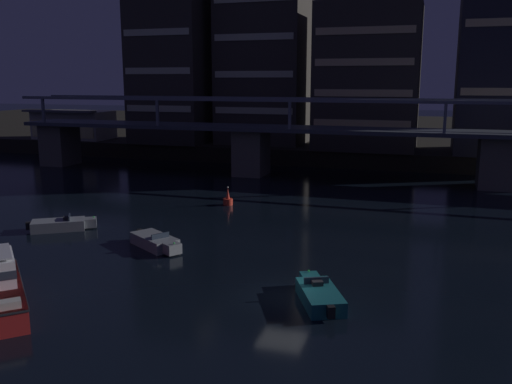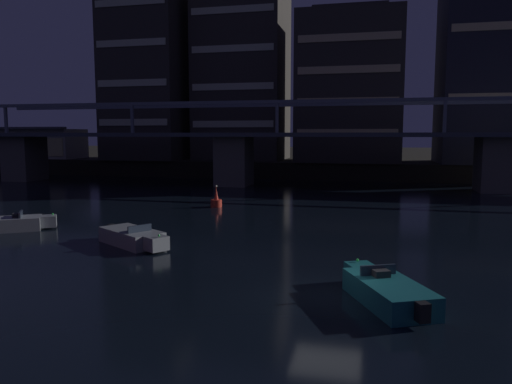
% 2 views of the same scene
% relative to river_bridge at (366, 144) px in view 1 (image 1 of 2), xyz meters
% --- Properties ---
extents(ground_plane, '(400.00, 400.00, 0.00)m').
position_rel_river_bridge_xyz_m(ground_plane, '(0.00, -36.61, -4.24)').
color(ground_plane, black).
extents(far_riverbank, '(240.00, 80.00, 2.20)m').
position_rel_river_bridge_xyz_m(far_riverbank, '(0.00, 48.01, -3.14)').
color(far_riverbank, black).
rests_on(far_riverbank, ground).
extents(river_bridge, '(88.91, 6.40, 9.38)m').
position_rel_river_bridge_xyz_m(river_bridge, '(0.00, 0.00, 0.00)').
color(river_bridge, '#605B51').
rests_on(river_bridge, ground).
extents(tower_west_low, '(10.95, 12.23, 26.87)m').
position_rel_river_bridge_xyz_m(tower_west_low, '(-30.28, 13.80, 11.25)').
color(tower_west_low, '#38332D').
rests_on(tower_west_low, far_riverbank).
extents(tower_west_tall, '(12.37, 11.05, 25.68)m').
position_rel_river_bridge_xyz_m(tower_west_tall, '(-17.09, 16.32, 10.65)').
color(tower_west_tall, '#38332D').
rests_on(tower_west_tall, far_riverbank).
extents(tower_central, '(13.35, 10.55, 19.68)m').
position_rel_river_bridge_xyz_m(tower_central, '(-1.62, 13.02, 7.65)').
color(tower_central, '#38332D').
rests_on(tower_central, far_riverbank).
extents(waterfront_pavilion, '(12.40, 7.40, 4.70)m').
position_rel_river_bridge_xyz_m(waterfront_pavilion, '(-47.71, 11.91, 0.20)').
color(waterfront_pavilion, '#B2AD9E').
rests_on(waterfront_pavilion, far_riverbank).
extents(speedboat_near_center, '(4.80, 3.78, 1.16)m').
position_rel_river_bridge_xyz_m(speedboat_near_center, '(-10.69, -30.63, -3.82)').
color(speedboat_near_center, gray).
rests_on(speedboat_near_center, ground).
extents(speedboat_mid_left, '(4.79, 3.80, 1.16)m').
position_rel_river_bridge_xyz_m(speedboat_mid_left, '(-19.87, -28.75, -3.82)').
color(speedboat_mid_left, gray).
rests_on(speedboat_mid_left, ground).
extents(speedboat_mid_center, '(3.31, 4.98, 1.16)m').
position_rel_river_bridge_xyz_m(speedboat_mid_center, '(2.02, -36.74, -3.82)').
color(speedboat_mid_center, '#196066').
rests_on(speedboat_mid_center, ground).
extents(channel_buoy, '(0.90, 0.90, 1.76)m').
position_rel_river_bridge_xyz_m(channel_buoy, '(-10.64, -16.60, -3.76)').
color(channel_buoy, red).
rests_on(channel_buoy, ground).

